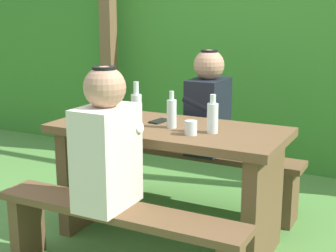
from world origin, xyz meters
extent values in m
plane|color=#51863D|center=(0.00, 0.00, 0.00)|extent=(12.00, 12.00, 0.00)
cube|color=#397F2A|center=(0.00, 1.98, 0.95)|extent=(6.40, 0.63, 1.91)
cube|color=brown|center=(-1.38, 1.44, 1.06)|extent=(0.12, 0.12, 2.11)
cube|color=brown|center=(0.00, 0.00, 0.70)|extent=(1.40, 0.64, 0.05)
cube|color=brown|center=(-0.60, 0.00, 0.34)|extent=(0.08, 0.54, 0.68)
cube|color=brown|center=(0.60, 0.00, 0.34)|extent=(0.08, 0.54, 0.68)
cube|color=brown|center=(0.00, -0.57, 0.40)|extent=(1.40, 0.24, 0.04)
cube|color=brown|center=(-0.62, -0.57, 0.19)|extent=(0.07, 0.22, 0.38)
cube|color=brown|center=(0.00, 0.57, 0.40)|extent=(1.40, 0.24, 0.04)
cube|color=brown|center=(-0.62, 0.57, 0.19)|extent=(0.07, 0.22, 0.38)
cube|color=brown|center=(0.62, 0.57, 0.19)|extent=(0.07, 0.22, 0.38)
cube|color=silver|center=(-0.05, -0.57, 0.68)|extent=(0.22, 0.34, 0.52)
sphere|color=tan|center=(-0.05, -0.57, 1.04)|extent=(0.21, 0.21, 0.21)
cylinder|color=black|center=(-0.05, -0.57, 1.13)|extent=(0.12, 0.12, 0.02)
cylinder|color=silver|center=(-0.05, -0.43, 0.79)|extent=(0.25, 0.07, 0.15)
cube|color=black|center=(0.02, 0.57, 0.68)|extent=(0.22, 0.34, 0.52)
sphere|color=tan|center=(0.02, 0.57, 1.04)|extent=(0.21, 0.21, 0.21)
cylinder|color=black|center=(0.02, 0.57, 1.13)|extent=(0.12, 0.12, 0.02)
cylinder|color=black|center=(0.02, 0.43, 0.79)|extent=(0.25, 0.07, 0.15)
cylinder|color=silver|center=(0.21, -0.13, 0.77)|extent=(0.07, 0.07, 0.08)
cylinder|color=silver|center=(0.04, -0.03, 0.81)|extent=(0.06, 0.06, 0.17)
cylinder|color=silver|center=(0.04, -0.03, 0.92)|extent=(0.03, 0.03, 0.05)
cylinder|color=silver|center=(-0.24, 0.04, 0.81)|extent=(0.07, 0.07, 0.17)
cylinder|color=silver|center=(-0.24, 0.04, 0.94)|extent=(0.03, 0.03, 0.08)
cylinder|color=silver|center=(0.30, -0.03, 0.81)|extent=(0.06, 0.06, 0.17)
cylinder|color=silver|center=(0.30, -0.03, 0.92)|extent=(0.03, 0.03, 0.05)
cube|color=black|center=(-0.10, 0.08, 0.73)|extent=(0.09, 0.15, 0.01)
camera|label=1|loc=(1.31, -2.55, 1.41)|focal=53.05mm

